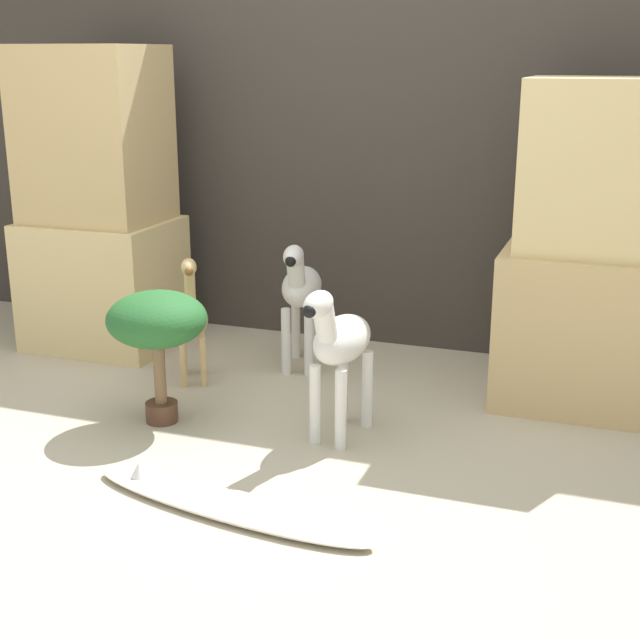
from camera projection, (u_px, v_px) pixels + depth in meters
name	position (u px, v px, depth m)	size (l,w,h in m)	color
ground_plane	(223.00, 465.00, 3.15)	(14.00, 14.00, 0.00)	#B2A88E
wall_back	(358.00, 118.00, 4.26)	(6.40, 0.08, 2.20)	#38332D
rock_pillar_left	(99.00, 209.00, 4.28)	(0.68, 0.55, 1.44)	#DBC184
rock_pillar_right	(590.00, 261.00, 3.57)	(0.68, 0.55, 1.31)	tan
zebra_right	(339.00, 344.00, 3.28)	(0.22, 0.46, 0.61)	silver
zebra_left	(301.00, 290.00, 4.03)	(0.23, 0.46, 0.61)	silver
giraffe_figurine	(191.00, 317.00, 3.86)	(0.26, 0.36, 0.60)	tan
potted_palm_front	(157.00, 324.00, 3.41)	(0.39, 0.39, 0.53)	#513323
surfboard	(226.00, 504.00, 2.84)	(1.05, 0.36, 0.08)	silver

